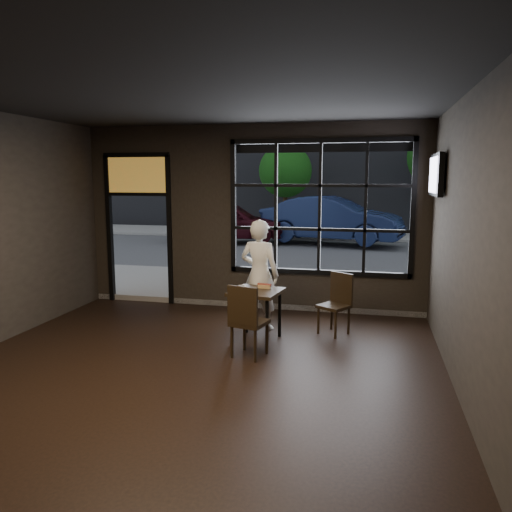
% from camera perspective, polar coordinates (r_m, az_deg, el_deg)
% --- Properties ---
extents(floor, '(6.00, 7.00, 0.02)m').
position_cam_1_polar(floor, '(5.80, -9.05, -14.66)').
color(floor, black).
rests_on(floor, ground).
extents(ceiling, '(6.00, 7.00, 0.02)m').
position_cam_1_polar(ceiling, '(5.39, -9.94, 18.54)').
color(ceiling, black).
rests_on(ceiling, ground).
extents(wall_right, '(0.04, 7.00, 3.20)m').
position_cam_1_polar(wall_right, '(5.05, 23.83, 0.21)').
color(wall_right, black).
rests_on(wall_right, ground).
extents(window_frame, '(3.06, 0.12, 2.28)m').
position_cam_1_polar(window_frame, '(8.47, 7.30, 5.50)').
color(window_frame, black).
rests_on(window_frame, ground).
extents(stained_transom, '(1.20, 0.06, 0.70)m').
position_cam_1_polar(stained_transom, '(9.37, -13.41, 9.03)').
color(stained_transom, orange).
rests_on(stained_transom, ground).
extents(street_asphalt, '(60.00, 41.00, 0.04)m').
position_cam_1_polar(street_asphalt, '(29.07, 8.91, 4.29)').
color(street_asphalt, '#545456').
rests_on(street_asphalt, ground).
extents(building_across, '(28.00, 12.00, 15.00)m').
position_cam_1_polar(building_across, '(28.46, 9.14, 19.40)').
color(building_across, '#5B5956').
rests_on(building_across, ground).
extents(cafe_table, '(0.77, 0.77, 0.73)m').
position_cam_1_polar(cafe_table, '(7.14, 0.02, -6.75)').
color(cafe_table, black).
rests_on(cafe_table, floor).
extents(chair_near, '(0.51, 0.51, 0.96)m').
position_cam_1_polar(chair_near, '(6.48, -0.74, -7.34)').
color(chair_near, black).
rests_on(chair_near, floor).
extents(chair_window, '(0.54, 0.54, 0.90)m').
position_cam_1_polar(chair_window, '(7.47, 8.90, -5.47)').
color(chair_window, black).
rests_on(chair_window, floor).
extents(man, '(0.68, 0.52, 1.68)m').
position_cam_1_polar(man, '(7.58, 0.41, -2.13)').
color(man, white).
rests_on(man, floor).
extents(hotdog, '(0.21, 0.10, 0.06)m').
position_cam_1_polar(hotdog, '(7.18, 0.97, -3.46)').
color(hotdog, tan).
rests_on(hotdog, cafe_table).
extents(cup, '(0.14, 0.14, 0.10)m').
position_cam_1_polar(cup, '(6.91, -1.67, -3.80)').
color(cup, silver).
rests_on(cup, cafe_table).
extents(tv, '(0.12, 1.02, 0.60)m').
position_cam_1_polar(tv, '(7.61, 19.95, 8.71)').
color(tv, black).
rests_on(tv, wall_right).
extents(navy_car, '(4.99, 2.58, 1.57)m').
position_cam_1_polar(navy_car, '(17.27, 8.62, 4.17)').
color(navy_car, '#17234A').
rests_on(navy_car, street_asphalt).
extents(maroon_car, '(4.16, 2.11, 1.36)m').
position_cam_1_polar(maroon_car, '(17.61, -3.18, 4.00)').
color(maroon_car, black).
rests_on(maroon_car, street_asphalt).
extents(tree_left, '(2.12, 2.12, 3.62)m').
position_cam_1_polar(tree_left, '(20.20, 3.38, 9.66)').
color(tree_left, '#332114').
rests_on(tree_left, street_asphalt).
extents(tree_right, '(2.54, 2.54, 4.33)m').
position_cam_1_polar(tree_right, '(20.03, 20.52, 10.56)').
color(tree_right, '#332114').
rests_on(tree_right, street_asphalt).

